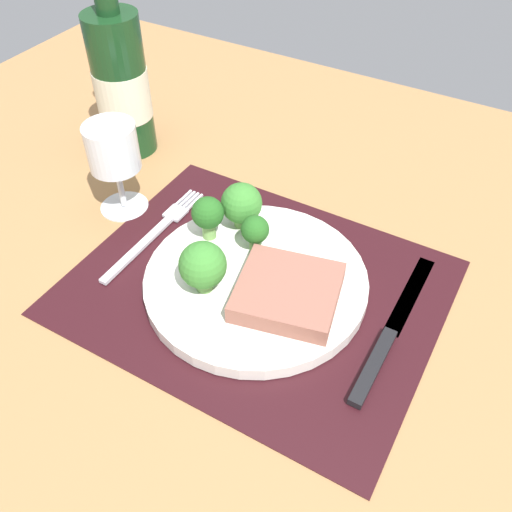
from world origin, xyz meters
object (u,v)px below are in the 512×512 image
at_px(knife, 389,336).
at_px(wine_glass, 113,153).
at_px(steak, 288,292).
at_px(fork, 155,232).
at_px(wine_bottle, 121,82).
at_px(plate, 256,281).

xyz_separation_m(knife, wine_glass, (-0.38, 0.03, 0.08)).
xyz_separation_m(steak, knife, (0.11, 0.02, -0.02)).
bearing_deg(fork, steak, -4.69).
bearing_deg(wine_bottle, wine_glass, -55.38).
distance_m(plate, fork, 0.15).
xyz_separation_m(knife, wine_bottle, (-0.46, 0.15, 0.10)).
bearing_deg(wine_glass, steak, -10.88).
xyz_separation_m(plate, steak, (0.05, -0.01, 0.02)).
distance_m(plate, knife, 0.16).
xyz_separation_m(fork, wine_glass, (-0.07, 0.03, 0.08)).
distance_m(knife, wine_glass, 0.39).
height_order(plate, steak, steak).
height_order(steak, wine_glass, wine_glass).
bearing_deg(steak, plate, 165.12).
xyz_separation_m(plate, wine_bottle, (-0.31, 0.16, 0.10)).
relative_size(plate, knife, 1.10).
relative_size(plate, fork, 1.31).
bearing_deg(plate, wine_glass, 169.96).
distance_m(steak, wine_bottle, 0.40).
relative_size(wine_bottle, wine_glass, 2.45).
height_order(knife, wine_bottle, wine_bottle).
relative_size(knife, wine_glass, 1.87).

